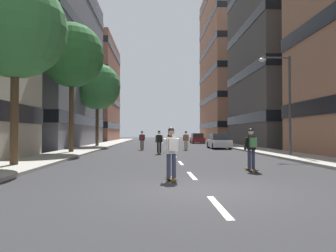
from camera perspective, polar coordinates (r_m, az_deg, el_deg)
name	(u,v)px	position (r m, az deg, el deg)	size (l,w,h in m)	color
ground_plane	(167,147)	(36.50, -0.26, -3.72)	(165.37, 165.37, 0.00)	#28282B
sidewalk_left	(102,145)	(40.43, -11.61, -3.35)	(3.01, 75.79, 0.14)	#9E9991
sidewalk_right	(227,145)	(40.96, 10.55, -3.33)	(3.01, 75.79, 0.14)	#9E9991
lane_markings	(166,147)	(36.94, -0.29, -3.69)	(0.16, 62.20, 0.01)	silver
building_left_mid	(36,61)	(41.40, -22.48, 10.68)	(12.16, 22.78, 19.95)	slate
building_left_far	(84,91)	(66.21, -14.67, 6.04)	(12.16, 19.39, 19.64)	brown
building_right_mid	(292,56)	(42.60, 21.18, 11.52)	(12.16, 16.13, 21.67)	#4C4744
building_right_far	(236,65)	(67.77, 12.10, 10.65)	(12.16, 21.16, 30.82)	#9E6B51
parked_car_near	(219,142)	(32.66, 9.04, -2.77)	(1.82, 4.40, 1.52)	silver
parked_car_mid	(197,139)	(48.74, 5.22, -2.26)	(1.82, 4.40, 1.52)	maroon
street_tree_near	(72,55)	(26.50, -16.78, 11.95)	(4.97, 4.97, 9.98)	#4C3823
street_tree_mid	(15,28)	(16.96, -25.57, 15.51)	(4.68, 4.68, 8.67)	#4C3823
street_tree_far	(97,87)	(37.09, -12.49, 6.87)	(5.20, 5.20, 9.27)	#4C3823
streetlamp_right	(284,94)	(22.45, 20.01, 5.36)	(2.13, 0.30, 6.50)	#3F3F44
skater_0	(186,139)	(29.56, 3.21, -2.34)	(0.55, 0.92, 1.78)	brown
skater_1	(170,138)	(36.25, 0.33, -2.13)	(0.55, 0.92, 1.78)	brown
skater_2	(171,150)	(10.68, 0.60, -4.33)	(0.56, 0.92, 1.78)	brown
skater_3	(142,139)	(29.83, -4.64, -2.33)	(0.56, 0.92, 1.78)	brown
skater_4	(251,147)	(13.77, 14.64, -3.59)	(0.56, 0.92, 1.78)	brown
skater_5	(159,141)	(23.99, -1.60, -2.67)	(0.54, 0.91, 1.78)	brown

